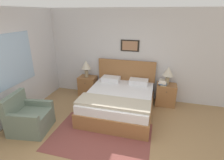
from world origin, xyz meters
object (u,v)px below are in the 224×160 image
(bed, at_px, (119,101))
(nightstand_by_door, at_px, (166,95))
(nightstand_near_window, at_px, (88,86))
(table_lamp_by_door, at_px, (168,72))
(armchair, at_px, (29,118))
(table_lamp_near_window, at_px, (86,66))

(bed, relative_size, nightstand_by_door, 3.13)
(bed, xyz_separation_m, nightstand_by_door, (1.18, 0.74, -0.01))
(nightstand_near_window, bearing_deg, nightstand_by_door, 0.00)
(nightstand_by_door, height_order, table_lamp_by_door, table_lamp_by_door)
(armchair, xyz_separation_m, nightstand_by_door, (2.93, 2.00, 0.02))
(armchair, bearing_deg, bed, 116.82)
(nightstand_by_door, relative_size, table_lamp_by_door, 1.19)
(table_lamp_by_door, bearing_deg, nightstand_by_door, 54.19)
(table_lamp_by_door, bearing_deg, bed, -148.07)
(nightstand_near_window, bearing_deg, table_lamp_by_door, -0.31)
(nightstand_near_window, xyz_separation_m, nightstand_by_door, (2.36, 0.00, 0.00))
(armchair, xyz_separation_m, nightstand_near_window, (0.57, 2.00, 0.02))
(bed, distance_m, table_lamp_by_door, 1.53)
(bed, height_order, nightstand_by_door, bed)
(nightstand_near_window, distance_m, table_lamp_by_door, 2.45)
(armchair, distance_m, table_lamp_near_window, 2.17)
(bed, height_order, nightstand_near_window, bed)
(bed, bearing_deg, nightstand_by_door, 32.17)
(armchair, bearing_deg, nightstand_by_door, 115.49)
(nightstand_by_door, bearing_deg, table_lamp_by_door, -125.81)
(nightstand_near_window, relative_size, table_lamp_by_door, 1.19)
(table_lamp_by_door, bearing_deg, table_lamp_near_window, 180.00)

